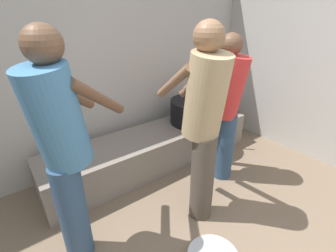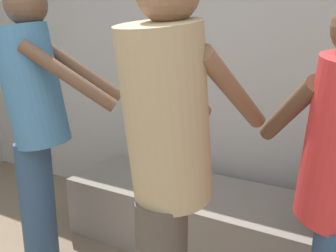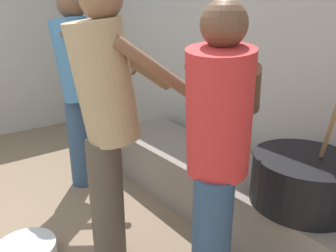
{
  "view_description": "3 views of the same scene",
  "coord_description": "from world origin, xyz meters",
  "px_view_note": "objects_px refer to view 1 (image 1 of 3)",
  "views": [
    {
      "loc": [
        -0.74,
        -0.23,
        1.69
      ],
      "look_at": [
        0.3,
        1.13,
        0.88
      ],
      "focal_mm": 26.04,
      "sensor_mm": 36.0,
      "label": 1
    },
    {
      "loc": [
        1.17,
        -0.13,
        1.42
      ],
      "look_at": [
        0.5,
        1.03,
        1.07
      ],
      "focal_mm": 39.77,
      "sensor_mm": 36.0,
      "label": 2
    },
    {
      "loc": [
        2.07,
        0.2,
        1.46
      ],
      "look_at": [
        0.96,
        1.06,
        0.98
      ],
      "focal_mm": 34.58,
      "sensor_mm": 36.0,
      "label": 3
    }
  ],
  "objects_px": {
    "cook_in_tan_shirt": "(204,118)",
    "cook_in_blue_shirt": "(62,143)",
    "cooking_pot_main": "(194,111)",
    "cook_in_red_shirt": "(226,103)"
  },
  "relations": [
    {
      "from": "cook_in_red_shirt",
      "to": "cook_in_tan_shirt",
      "type": "relative_size",
      "value": 0.92
    },
    {
      "from": "cook_in_tan_shirt",
      "to": "cook_in_blue_shirt",
      "type": "relative_size",
      "value": 1.0
    },
    {
      "from": "cook_in_blue_shirt",
      "to": "cooking_pot_main",
      "type": "bearing_deg",
      "value": 19.85
    },
    {
      "from": "cooking_pot_main",
      "to": "cook_in_blue_shirt",
      "type": "height_order",
      "value": "cook_in_blue_shirt"
    },
    {
      "from": "cook_in_blue_shirt",
      "to": "cook_in_tan_shirt",
      "type": "bearing_deg",
      "value": -14.26
    },
    {
      "from": "cooking_pot_main",
      "to": "cook_in_red_shirt",
      "type": "distance_m",
      "value": 0.68
    },
    {
      "from": "cook_in_red_shirt",
      "to": "cook_in_tan_shirt",
      "type": "bearing_deg",
      "value": -155.0
    },
    {
      "from": "cooking_pot_main",
      "to": "cook_in_tan_shirt",
      "type": "relative_size",
      "value": 0.45
    },
    {
      "from": "cook_in_red_shirt",
      "to": "cook_in_tan_shirt",
      "type": "height_order",
      "value": "cook_in_tan_shirt"
    },
    {
      "from": "cooking_pot_main",
      "to": "cook_in_tan_shirt",
      "type": "bearing_deg",
      "value": -129.37
    }
  ]
}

